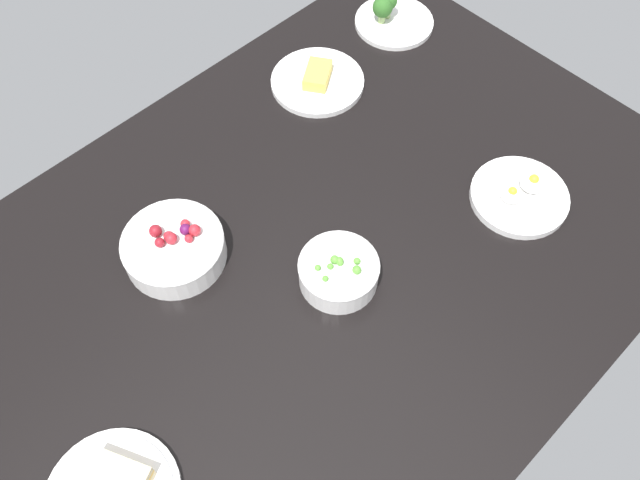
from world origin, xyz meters
TOP-DOWN VIEW (x-y plane):
  - dining_table at (0.00, 0.00)cm, footprint 134.05×95.15cm
  - plate_cheese at (26.93, 28.47)cm, footprint 19.02×19.02cm
  - plate_eggs at (32.96, -17.86)cm, footprint 17.74×17.74cm
  - bowl_peas at (-2.42, -6.91)cm, footprint 13.52×13.52cm
  - bowl_berries at (-19.06, 15.72)cm, footprint 17.42×17.42cm
  - plate_broccoli at (50.93, 30.43)cm, footprint 17.13×17.13cm

SIDE VIEW (x-z plane):
  - dining_table at x=0.00cm, z-range 0.00..4.00cm
  - plate_cheese at x=26.93cm, z-range 3.11..6.88cm
  - plate_eggs at x=32.96cm, z-range 2.80..7.55cm
  - plate_broccoli at x=50.93cm, z-range 2.51..9.62cm
  - bowl_peas at x=-2.42cm, z-range 3.65..9.90cm
  - bowl_berries at x=-19.06cm, z-range 3.35..10.26cm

